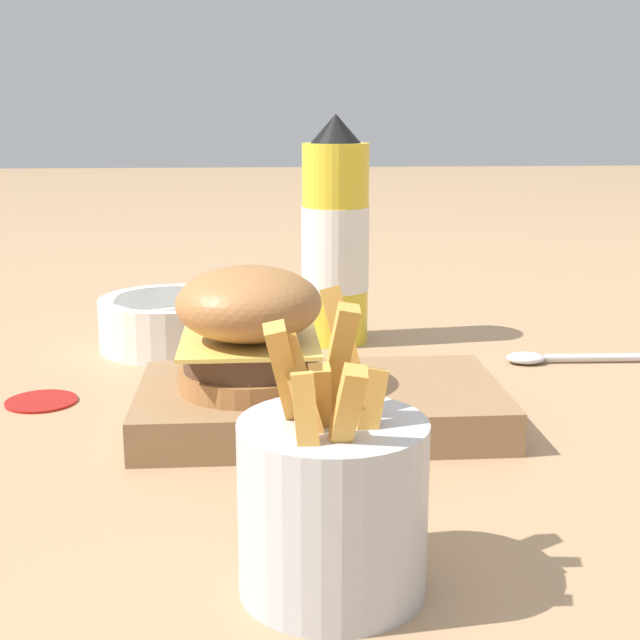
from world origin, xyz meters
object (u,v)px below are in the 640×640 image
object	(u,v)px
ketchup_bottle	(335,240)
spoon	(556,358)
burger	(249,327)
fries_basket	(332,499)
serving_board	(320,405)
side_bowl	(172,321)

from	to	relation	value
ketchup_bottle	spoon	distance (m)	0.24
burger	fries_basket	bearing A→B (deg)	-80.05
serving_board	side_bowl	bearing A→B (deg)	118.98
burger	ketchup_bottle	size ratio (longest dim) A/B	0.47
serving_board	fries_basket	size ratio (longest dim) A/B	1.81
burger	ketchup_bottle	distance (m)	0.26
fries_basket	side_bowl	size ratio (longest dim) A/B	1.04
fries_basket	spoon	world-z (taller)	fries_basket
side_bowl	burger	bearing A→B (deg)	-71.70
fries_basket	spoon	xyz separation A→B (m)	(0.24, 0.38, -0.04)
fries_basket	side_bowl	xyz separation A→B (m)	(-0.12, 0.46, -0.02)
side_bowl	spoon	xyz separation A→B (m)	(0.36, -0.08, -0.02)
fries_basket	side_bowl	bearing A→B (deg)	104.23
serving_board	side_bowl	world-z (taller)	side_bowl
ketchup_bottle	side_bowl	xyz separation A→B (m)	(-0.16, -0.01, -0.08)
side_bowl	spoon	size ratio (longest dim) A/B	0.94
burger	fries_basket	size ratio (longest dim) A/B	0.71
spoon	fries_basket	bearing A→B (deg)	59.96
spoon	serving_board	bearing A→B (deg)	35.21
side_bowl	serving_board	bearing A→B (deg)	-61.02
serving_board	spoon	xyz separation A→B (m)	(0.23, 0.15, -0.01)
serving_board	fries_basket	xyz separation A→B (m)	(-0.01, -0.23, 0.03)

